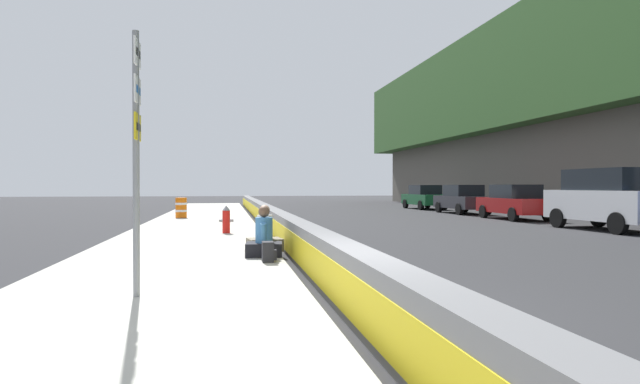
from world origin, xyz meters
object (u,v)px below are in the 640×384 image
object	(u,v)px
parked_car_third	(608,198)
seated_person_foreground	(264,240)
route_sign_post	(136,142)
parked_car_fourth	(514,202)
parked_car_far	(425,197)
construction_barrel	(181,208)
parked_car_midline	(463,199)
backpack	(268,252)
seated_person_middle	(265,236)
fire_hydrant	(226,219)

from	to	relation	value
parked_car_third	seated_person_foreground	bearing A→B (deg)	114.03
route_sign_post	seated_person_foreground	size ratio (longest dim) A/B	3.36
parked_car_fourth	parked_car_far	distance (m)	11.81
route_sign_post	construction_barrel	world-z (taller)	route_sign_post
parked_car_fourth	parked_car_midline	size ratio (longest dim) A/B	1.01
seated_person_foreground	parked_car_far	world-z (taller)	parked_car_far
route_sign_post	seated_person_foreground	bearing A→B (deg)	-27.79
backpack	seated_person_foreground	bearing A→B (deg)	1.51
backpack	seated_person_middle	bearing A→B (deg)	-1.89
seated_person_foreground	backpack	bearing A→B (deg)	-178.49
seated_person_foreground	backpack	world-z (taller)	seated_person_foreground
route_sign_post	parked_car_far	world-z (taller)	route_sign_post
seated_person_middle	parked_car_third	xyz separation A→B (m)	(4.90, -12.97, 0.71)
route_sign_post	parked_car_third	world-z (taller)	route_sign_post
fire_hydrant	backpack	world-z (taller)	fire_hydrant
seated_person_middle	backpack	bearing A→B (deg)	178.11
seated_person_middle	parked_car_far	bearing A→B (deg)	-29.46
construction_barrel	parked_car_midline	xyz separation A→B (m)	(3.62, -15.93, 0.24)
parked_car_midline	parked_car_third	bearing A→B (deg)	-179.97
construction_barrel	parked_car_third	xyz separation A→B (m)	(-8.35, -15.93, 0.56)
construction_barrel	parked_car_fourth	size ratio (longest dim) A/B	0.21
fire_hydrant	parked_car_fourth	size ratio (longest dim) A/B	0.19
parked_car_far	route_sign_post	bearing A→B (deg)	151.45
parked_car_third	parked_car_midline	xyz separation A→B (m)	(11.97, 0.01, -0.32)
seated_person_middle	parked_car_fourth	size ratio (longest dim) A/B	0.24
parked_car_far	parked_car_third	bearing A→B (deg)	179.78
seated_person_middle	backpack	distance (m)	1.80
seated_person_foreground	parked_car_third	size ratio (longest dim) A/B	0.22
construction_barrel	parked_car_fourth	world-z (taller)	parked_car_fourth
construction_barrel	seated_person_middle	bearing A→B (deg)	-167.40
construction_barrel	parked_car_fourth	distance (m)	16.09
route_sign_post	parked_car_third	xyz separation A→B (m)	(9.60, -15.04, -1.05)
parked_car_midline	seated_person_foreground	bearing A→B (deg)	143.75
fire_hydrant	construction_barrel	size ratio (longest dim) A/B	0.93
construction_barrel	parked_car_third	world-z (taller)	parked_car_third
parked_car_midline	parked_car_fourth	bearing A→B (deg)	-179.65
backpack	parked_car_fourth	world-z (taller)	parked_car_fourth
fire_hydrant	parked_car_third	bearing A→B (deg)	-89.51
construction_barrel	parked_car_far	xyz separation A→B (m)	(9.83, -16.00, 0.24)
backpack	parked_car_fourth	distance (m)	18.48
parked_car_third	parked_car_fourth	world-z (taller)	parked_car_third
fire_hydrant	backpack	distance (m)	6.63
parked_car_third	route_sign_post	bearing A→B (deg)	122.54
route_sign_post	backpack	world-z (taller)	route_sign_post
seated_person_foreground	parked_car_fourth	distance (m)	17.88
seated_person_middle	construction_barrel	bearing A→B (deg)	12.60
parked_car_fourth	parked_car_midline	world-z (taller)	same
backpack	construction_barrel	distance (m)	15.33
route_sign_post	parked_car_midline	world-z (taller)	route_sign_post
fire_hydrant	construction_barrel	bearing A→B (deg)	13.85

